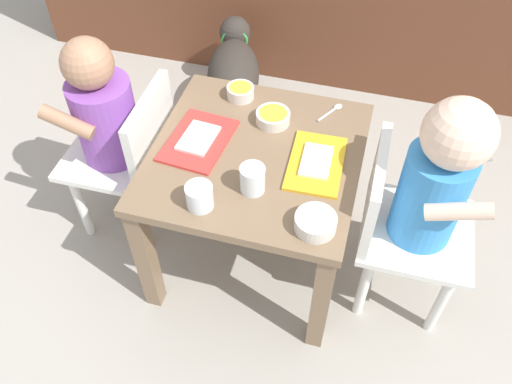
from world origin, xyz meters
TOP-DOWN VIEW (x-y plane):
  - ground_plane at (0.00, 0.00)m, footprint 7.00×7.00m
  - dining_table at (0.00, 0.00)m, footprint 0.53×0.54m
  - seated_child_left at (-0.42, 0.03)m, footprint 0.28×0.28m
  - seated_child_right at (0.43, -0.02)m, footprint 0.28×0.28m
  - dog at (-0.26, 0.61)m, footprint 0.28×0.47m
  - food_tray_left at (-0.15, -0.00)m, footprint 0.16×0.22m
  - food_tray_right at (0.15, -0.00)m, footprint 0.14×0.21m
  - water_cup_left at (0.03, -0.12)m, footprint 0.06×0.06m
  - water_cup_right at (-0.08, -0.20)m, footprint 0.06×0.06m
  - cereal_bowl_left_side at (-0.10, 0.20)m, footprint 0.08×0.08m
  - veggie_bowl_far at (0.01, 0.13)m, footprint 0.09×0.09m
  - cereal_bowl_right_side at (0.19, -0.19)m, footprint 0.09×0.09m
  - spoon_by_left_tray at (0.16, 0.21)m, footprint 0.06×0.09m

SIDE VIEW (x-z plane):
  - ground_plane at x=0.00m, z-range 0.00..0.00m
  - dog at x=-0.26m, z-range 0.05..0.36m
  - dining_table at x=0.00m, z-range 0.14..0.56m
  - seated_child_left at x=-0.42m, z-range 0.08..0.74m
  - spoon_by_left_tray at x=0.16m, z-range 0.43..0.43m
  - food_tray_left at x=-0.15m, z-range 0.43..0.44m
  - food_tray_right at x=0.15m, z-range 0.43..0.44m
  - seated_child_right at x=0.43m, z-range 0.09..0.79m
  - veggie_bowl_far at x=0.01m, z-range 0.43..0.46m
  - cereal_bowl_left_side at x=-0.10m, z-range 0.43..0.46m
  - cereal_bowl_right_side at x=0.19m, z-range 0.43..0.46m
  - water_cup_right at x=-0.08m, z-range 0.42..0.48m
  - water_cup_left at x=0.03m, z-range 0.42..0.49m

